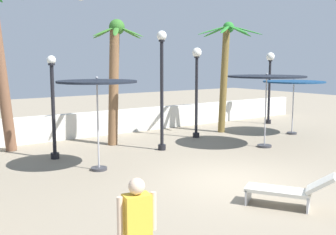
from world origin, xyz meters
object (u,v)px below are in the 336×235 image
object	(u,v)px
lamp_post_0	(162,80)
guest_1	(137,225)
lamp_post_3	(197,80)
patio_umbrella_1	(267,80)
palm_tree_0	(226,62)
lamp_post_2	(53,105)
patio_umbrella_3	(97,87)
lounge_chair_0	(289,190)
lamp_post_1	(270,76)
palm_tree_2	(115,68)
patio_umbrella_4	(294,84)

from	to	relation	value
lamp_post_0	guest_1	world-z (taller)	lamp_post_0
lamp_post_3	guest_1	world-z (taller)	lamp_post_3
patio_umbrella_1	lamp_post_0	bearing A→B (deg)	151.67
palm_tree_0	lamp_post_3	world-z (taller)	palm_tree_0
lamp_post_2	guest_1	xyz separation A→B (m)	(-1.96, -8.35, -0.79)
patio_umbrella_3	palm_tree_0	bearing A→B (deg)	19.37
lamp_post_2	lounge_chair_0	xyz separation A→B (m)	(2.50, -7.41, -1.39)
palm_tree_0	lamp_post_3	distance (m)	2.14
patio_umbrella_3	lamp_post_3	bearing A→B (deg)	22.36
palm_tree_0	lamp_post_0	distance (m)	4.84
lamp_post_0	lamp_post_2	distance (m)	3.82
palm_tree_0	lamp_post_1	distance (m)	3.62
lamp_post_0	lamp_post_3	distance (m)	2.83
guest_1	lamp_post_3	bearing A→B (deg)	46.31
patio_umbrella_1	palm_tree_2	distance (m)	5.66
guest_1	palm_tree_2	bearing A→B (deg)	62.93
patio_umbrella_1	patio_umbrella_3	xyz separation A→B (m)	(-6.49, 0.66, -0.06)
palm_tree_2	lamp_post_0	size ratio (longest dim) A/B	1.12
patio_umbrella_3	lamp_post_2	xyz separation A→B (m)	(-0.53, 2.14, -0.66)
patio_umbrella_4	guest_1	xyz separation A→B (m)	(-12.10, -6.68, -1.21)
patio_umbrella_4	guest_1	world-z (taller)	patio_umbrella_4
patio_umbrella_3	guest_1	bearing A→B (deg)	-111.86
lamp_post_0	lamp_post_1	xyz separation A→B (m)	(8.07, 1.96, -0.09)
lounge_chair_0	patio_umbrella_4	bearing A→B (deg)	36.94
lounge_chair_0	patio_umbrella_3	bearing A→B (deg)	110.48
lamp_post_1	lounge_chair_0	xyz separation A→B (m)	(-9.19, -8.40, -2.04)
patio_umbrella_3	palm_tree_0	size ratio (longest dim) A/B	0.56
patio_umbrella_1	lounge_chair_0	world-z (taller)	patio_umbrella_1
palm_tree_0	lounge_chair_0	bearing A→B (deg)	-125.50
lounge_chair_0	guest_1	world-z (taller)	guest_1
patio_umbrella_1	lamp_post_1	distance (m)	6.02
lamp_post_3	lamp_post_0	bearing A→B (deg)	-155.71
lounge_chair_0	patio_umbrella_1	bearing A→B (deg)	45.49
patio_umbrella_3	guest_1	world-z (taller)	patio_umbrella_3
patio_umbrella_3	lamp_post_2	world-z (taller)	lamp_post_2
lamp_post_0	guest_1	distance (m)	9.38
lamp_post_1	lamp_post_2	bearing A→B (deg)	-175.16
patio_umbrella_4	lamp_post_3	xyz separation A→B (m)	(-3.94, 1.86, 0.20)
palm_tree_0	guest_1	world-z (taller)	palm_tree_0
patio_umbrella_1	patio_umbrella_4	bearing A→B (deg)	20.11
patio_umbrella_4	patio_umbrella_1	bearing A→B (deg)	-159.89
patio_umbrella_4	lamp_post_2	distance (m)	10.28
palm_tree_0	lamp_post_1	size ratio (longest dim) A/B	1.36
palm_tree_0	palm_tree_2	world-z (taller)	palm_tree_0
lamp_post_0	lamp_post_3	size ratio (longest dim) A/B	1.14
patio_umbrella_1	guest_1	xyz separation A→B (m)	(-8.98, -5.54, -1.50)
patio_umbrella_3	guest_1	size ratio (longest dim) A/B	1.67
palm_tree_0	guest_1	bearing A→B (deg)	-138.73
patio_umbrella_4	lamp_post_1	xyz separation A→B (m)	(1.55, 2.65, 0.23)
lamp_post_2	lamp_post_3	xyz separation A→B (m)	(6.20, 0.19, 0.63)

